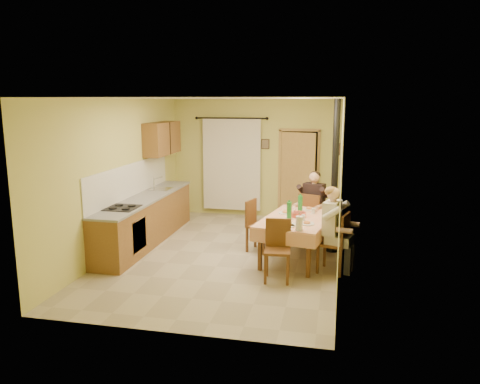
% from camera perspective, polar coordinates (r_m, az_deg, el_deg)
% --- Properties ---
extents(floor, '(4.00, 6.00, 0.01)m').
position_cam_1_polar(floor, '(8.63, -1.78, -7.57)').
color(floor, tan).
rests_on(floor, ground).
extents(room_shell, '(4.04, 6.04, 2.82)m').
position_cam_1_polar(room_shell, '(8.23, -1.85, 4.52)').
color(room_shell, '#CAC768').
rests_on(room_shell, ground).
extents(kitchen_run, '(0.64, 3.64, 1.56)m').
position_cam_1_polar(kitchen_run, '(9.39, -11.39, -3.18)').
color(kitchen_run, brown).
rests_on(kitchen_run, ground).
extents(upper_cabinets, '(0.35, 1.40, 0.70)m').
position_cam_1_polar(upper_cabinets, '(10.38, -9.44, 6.47)').
color(upper_cabinets, brown).
rests_on(upper_cabinets, room_shell).
extents(curtain, '(1.70, 0.07, 2.22)m').
position_cam_1_polar(curtain, '(11.22, -1.02, 3.43)').
color(curtain, black).
rests_on(curtain, ground).
extents(doorway, '(0.96, 0.25, 2.15)m').
position_cam_1_polar(doorway, '(11.03, 7.11, 2.11)').
color(doorway, black).
rests_on(doorway, ground).
extents(dining_table, '(1.41, 1.99, 0.76)m').
position_cam_1_polar(dining_table, '(8.31, 6.99, -5.64)').
color(dining_table, tan).
rests_on(dining_table, ground).
extents(tableware, '(0.68, 1.65, 0.33)m').
position_cam_1_polar(tableware, '(8.09, 6.97, -2.84)').
color(tableware, white).
rests_on(tableware, dining_table).
extents(chair_far, '(0.56, 0.56, 1.00)m').
position_cam_1_polar(chair_far, '(9.33, 8.78, -4.38)').
color(chair_far, '#5A3518').
rests_on(chair_far, ground).
extents(chair_near, '(0.43, 0.43, 0.95)m').
position_cam_1_polar(chair_near, '(7.36, 4.56, -8.56)').
color(chair_near, '#5A3518').
rests_on(chair_near, ground).
extents(chair_right, '(0.53, 0.53, 1.00)m').
position_cam_1_polar(chair_right, '(7.83, 11.31, -7.51)').
color(chair_right, '#5A3518').
rests_on(chair_right, ground).
extents(chair_left, '(0.50, 0.50, 0.96)m').
position_cam_1_polar(chair_left, '(8.74, 2.29, -5.34)').
color(chair_left, '#5A3518').
rests_on(chair_left, ground).
extents(man_far, '(0.65, 0.59, 1.39)m').
position_cam_1_polar(man_far, '(9.21, 8.92, -0.83)').
color(man_far, black).
rests_on(man_far, chair_far).
extents(man_right, '(0.56, 0.64, 1.39)m').
position_cam_1_polar(man_right, '(7.67, 11.38, -3.33)').
color(man_right, beige).
rests_on(man_right, chair_right).
extents(stove_flue, '(0.24, 0.24, 2.80)m').
position_cam_1_polar(stove_flue, '(8.71, 11.37, -0.62)').
color(stove_flue, black).
rests_on(stove_flue, ground).
extents(picture_back, '(0.19, 0.03, 0.23)m').
position_cam_1_polar(picture_back, '(11.09, 3.10, 5.86)').
color(picture_back, black).
rests_on(picture_back, room_shell).
extents(picture_right, '(0.03, 0.31, 0.21)m').
position_cam_1_polar(picture_right, '(9.18, 12.06, 5.16)').
color(picture_right, brown).
rests_on(picture_right, room_shell).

